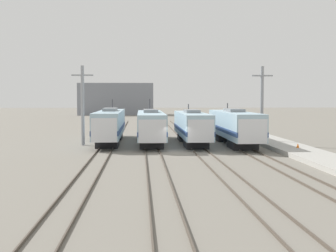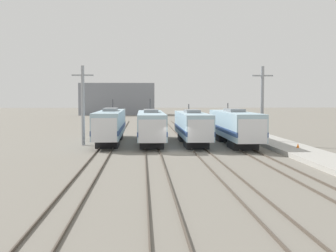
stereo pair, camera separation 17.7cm
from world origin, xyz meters
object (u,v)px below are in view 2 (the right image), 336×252
locomotive_far_left (110,125)px  catenary_tower_left (83,104)px  locomotive_far_right (235,126)px  traffic_cone (298,146)px  catenary_tower_right (262,104)px  locomotive_center_left (151,126)px  locomotive_center_right (192,126)px

locomotive_far_left → catenary_tower_left: 4.61m
locomotive_far_right → traffic_cone: 9.00m
locomotive_far_left → catenary_tower_right: bearing=-8.2°
locomotive_far_right → locomotive_far_left: bearing=168.0°
catenary_tower_left → traffic_cone: (22.13, -7.96, -4.00)m
locomotive_center_left → traffic_cone: size_ratio=42.25×
locomotive_center_left → catenary_tower_right: size_ratio=2.13×
locomotive_far_left → locomotive_center_left: (4.80, -1.19, -0.07)m
locomotive_center_left → catenary_tower_right: catenary_tower_right is taller
catenary_tower_right → locomotive_center_left: bearing=173.9°
locomotive_center_left → locomotive_far_right: locomotive_center_left is taller
catenary_tower_left → catenary_tower_right: size_ratio=1.00×
locomotive_far_right → catenary_tower_left: (-17.30, 0.50, 2.53)m
locomotive_center_right → catenary_tower_left: (-12.50, -0.55, 2.59)m
catenary_tower_left → traffic_cone: 23.85m
locomotive_far_right → traffic_cone: (4.82, -7.46, -1.47)m
locomotive_far_left → locomotive_center_left: 4.95m
locomotive_far_left → locomotive_far_right: size_ratio=1.07×
locomotive_far_right → catenary_tower_right: catenary_tower_right is taller
locomotive_center_left → locomotive_center_right: locomotive_center_left is taller
locomotive_far_left → locomotive_center_right: 9.81m
locomotive_far_left → traffic_cone: size_ratio=43.53×
locomotive_center_left → catenary_tower_right: (12.84, -1.36, 2.58)m
catenary_tower_left → traffic_cone: bearing=-19.8°
locomotive_far_left → locomotive_far_right: bearing=-12.0°
catenary_tower_left → locomotive_far_right: bearing=-1.7°
locomotive_far_right → locomotive_center_right: bearing=167.6°
locomotive_center_left → locomotive_far_right: 9.78m
locomotive_far_left → catenary_tower_right: catenary_tower_right is taller
locomotive_far_right → catenary_tower_left: bearing=178.3°
catenary_tower_right → traffic_cone: size_ratio=19.82×
locomotive_center_right → catenary_tower_right: size_ratio=1.90×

